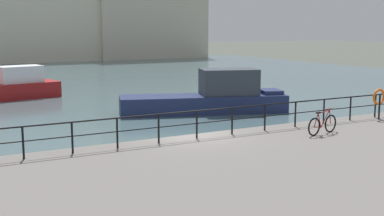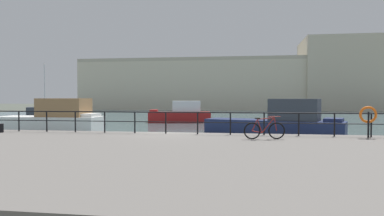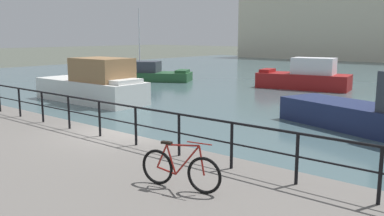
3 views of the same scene
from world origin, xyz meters
The scene contains 6 objects.
ground_plane centered at (0.00, 0.00, 0.00)m, with size 240.00×240.00×0.00m, color #4C5147.
moored_cabin_cruiser centered at (-3.39, 20.31, 0.86)m, with size 6.88×3.52×2.28m.
moored_small_launch centered at (-16.55, 16.62, 0.63)m, with size 8.20×6.02×6.15m.
moored_harbor_tender centered at (-10.21, 6.57, 1.03)m, with size 7.56×2.65×2.61m.
quay_railing centered at (-0.93, -0.75, 1.65)m, with size 23.69×0.07×1.08m.
parked_bicycle centered at (4.52, -2.43, 1.30)m, with size 1.75×0.40×0.98m.
Camera 3 is at (9.63, -8.17, 3.86)m, focal length 38.65 mm.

